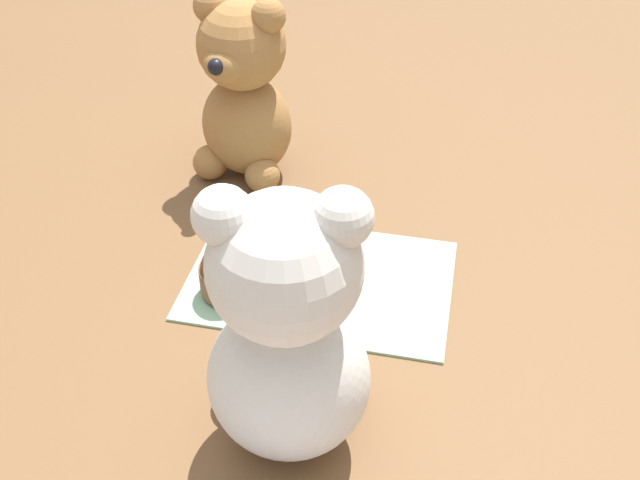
{
  "coord_description": "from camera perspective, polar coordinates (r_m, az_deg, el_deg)",
  "views": [
    {
      "loc": [
        -0.12,
        0.57,
        0.54
      ],
      "look_at": [
        0.0,
        0.0,
        0.06
      ],
      "focal_mm": 42.0,
      "sensor_mm": 36.0,
      "label": 1
    }
  ],
  "objects": [
    {
      "name": "cupcake_near_cream_bear",
      "position": [
        0.76,
        -7.16,
        -2.38
      ],
      "size": [
        0.06,
        0.06,
        0.07
      ],
      "color": "brown",
      "rests_on": "knitted_placemat"
    },
    {
      "name": "teddy_bear_tan",
      "position": [
        0.91,
        -5.87,
        11.12
      ],
      "size": [
        0.13,
        0.13,
        0.23
      ],
      "rotation": [
        0.0,
        0.0,
        2.95
      ],
      "color": "#A3703D",
      "rests_on": "ground_plane"
    },
    {
      "name": "ground_plane",
      "position": [
        0.79,
        -0.0,
        -3.13
      ],
      "size": [
        4.0,
        4.0,
        0.0
      ],
      "primitive_type": "plane",
      "color": "brown"
    },
    {
      "name": "teddy_bear_cream",
      "position": [
        0.57,
        -2.48,
        -7.21
      ],
      "size": [
        0.15,
        0.14,
        0.26
      ],
      "rotation": [
        0.0,
        0.0,
        0.19
      ],
      "color": "silver",
      "rests_on": "ground_plane"
    },
    {
      "name": "cupcake_near_tan_bear",
      "position": [
        0.79,
        -0.14,
        -0.42
      ],
      "size": [
        0.06,
        0.06,
        0.07
      ],
      "color": "brown",
      "rests_on": "knitted_placemat"
    },
    {
      "name": "knitted_placemat",
      "position": [
        0.79,
        -0.0,
        -2.97
      ],
      "size": [
        0.28,
        0.18,
        0.01
      ],
      "primitive_type": "cube",
      "color": "#8EBC99",
      "rests_on": "ground_plane"
    }
  ]
}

